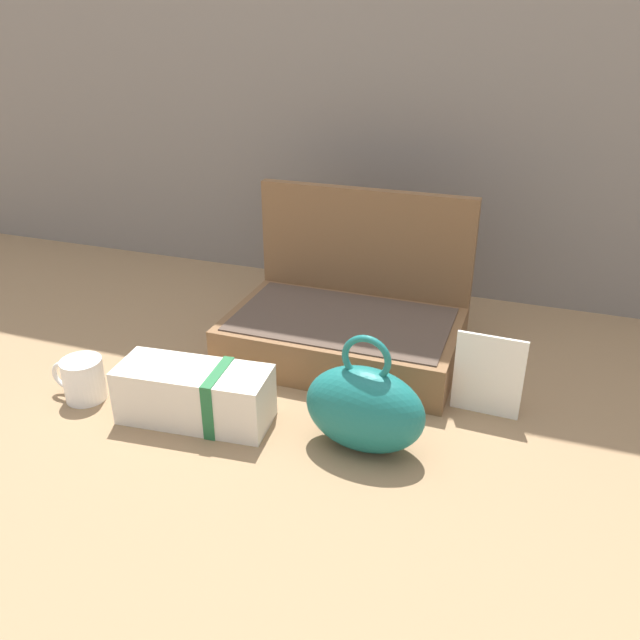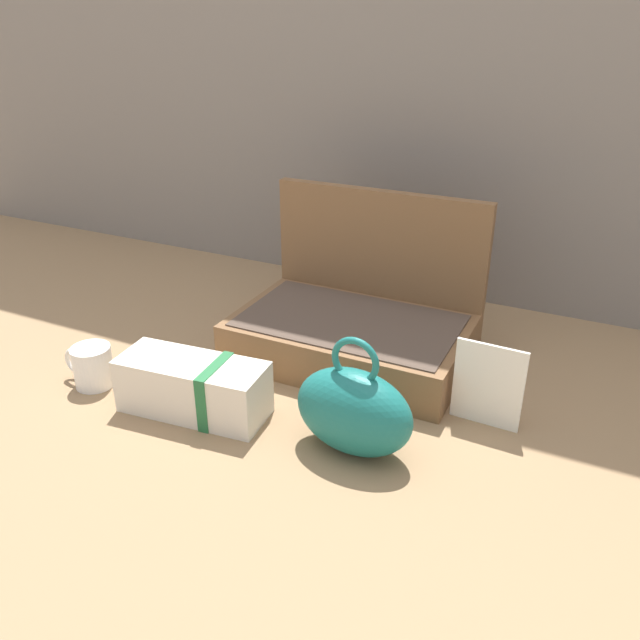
{
  "view_description": "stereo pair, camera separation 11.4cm",
  "coord_description": "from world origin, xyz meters",
  "px_view_note": "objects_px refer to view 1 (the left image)",
  "views": [
    {
      "loc": [
        0.34,
        -1.0,
        0.67
      ],
      "look_at": [
        -0.0,
        -0.02,
        0.16
      ],
      "focal_mm": 36.19,
      "sensor_mm": 36.0,
      "label": 1
    },
    {
      "loc": [
        0.45,
        -0.96,
        0.67
      ],
      "look_at": [
        -0.0,
        -0.02,
        0.16
      ],
      "focal_mm": 36.19,
      "sensor_mm": 36.0,
      "label": 2
    }
  ],
  "objects_px": {
    "teal_pouch_handbag": "(365,408)",
    "cream_toiletry_bag": "(197,395)",
    "coffee_mug": "(83,379)",
    "open_suitcase": "(347,321)",
    "info_card_left": "(488,376)"
  },
  "relations": [
    {
      "from": "teal_pouch_handbag",
      "to": "open_suitcase",
      "type": "bearing_deg",
      "value": 112.27
    },
    {
      "from": "cream_toiletry_bag",
      "to": "info_card_left",
      "type": "xyz_separation_m",
      "value": [
        0.48,
        0.19,
        0.03
      ]
    },
    {
      "from": "open_suitcase",
      "to": "teal_pouch_handbag",
      "type": "height_order",
      "value": "open_suitcase"
    },
    {
      "from": "open_suitcase",
      "to": "teal_pouch_handbag",
      "type": "bearing_deg",
      "value": -67.73
    },
    {
      "from": "open_suitcase",
      "to": "info_card_left",
      "type": "bearing_deg",
      "value": -24.12
    },
    {
      "from": "coffee_mug",
      "to": "open_suitcase",
      "type": "bearing_deg",
      "value": 39.44
    },
    {
      "from": "cream_toiletry_bag",
      "to": "coffee_mug",
      "type": "relative_size",
      "value": 2.55
    },
    {
      "from": "teal_pouch_handbag",
      "to": "info_card_left",
      "type": "height_order",
      "value": "teal_pouch_handbag"
    },
    {
      "from": "teal_pouch_handbag",
      "to": "cream_toiletry_bag",
      "type": "relative_size",
      "value": 0.76
    },
    {
      "from": "open_suitcase",
      "to": "coffee_mug",
      "type": "xyz_separation_m",
      "value": [
        -0.41,
        -0.34,
        -0.03
      ]
    },
    {
      "from": "teal_pouch_handbag",
      "to": "cream_toiletry_bag",
      "type": "bearing_deg",
      "value": -176.26
    },
    {
      "from": "open_suitcase",
      "to": "cream_toiletry_bag",
      "type": "xyz_separation_m",
      "value": [
        -0.18,
        -0.33,
        -0.02
      ]
    },
    {
      "from": "cream_toiletry_bag",
      "to": "info_card_left",
      "type": "bearing_deg",
      "value": 21.76
    },
    {
      "from": "coffee_mug",
      "to": "info_card_left",
      "type": "xyz_separation_m",
      "value": [
        0.72,
        0.2,
        0.04
      ]
    },
    {
      "from": "teal_pouch_handbag",
      "to": "info_card_left",
      "type": "bearing_deg",
      "value": 43.91
    }
  ]
}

